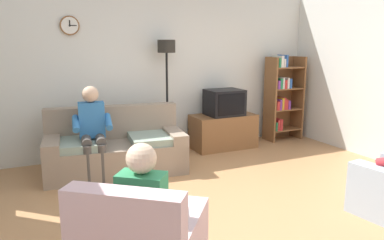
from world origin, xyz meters
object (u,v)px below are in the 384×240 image
(tv_stand, at_px, (223,131))
(person_in_left_armchair, at_px, (147,207))
(tv, at_px, (224,102))
(floor_lamp, at_px, (167,65))
(person_on_couch, at_px, (92,127))
(bookshelf, at_px, (281,96))
(couch, at_px, (116,150))

(tv_stand, height_order, person_in_left_armchair, person_in_left_armchair)
(tv_stand, relative_size, tv, 1.83)
(floor_lamp, height_order, person_on_couch, floor_lamp)
(tv, relative_size, bookshelf, 0.38)
(tv, relative_size, person_on_couch, 0.48)
(tv_stand, height_order, floor_lamp, floor_lamp)
(couch, distance_m, person_in_left_armchair, 2.62)
(bookshelf, distance_m, person_on_couch, 3.64)
(bookshelf, xyz_separation_m, floor_lamp, (-2.27, 0.03, 0.63))
(person_in_left_armchair, bearing_deg, tv, 51.59)
(couch, relative_size, tv, 3.32)
(person_in_left_armchair, bearing_deg, bookshelf, 40.15)
(tv, bearing_deg, tv_stand, 90.00)
(tv, bearing_deg, person_in_left_armchair, -128.41)
(tv_stand, xyz_separation_m, bookshelf, (1.28, 0.07, 0.53))
(couch, xyz_separation_m, floor_lamp, (0.99, 0.53, 1.14))
(couch, xyz_separation_m, tv, (1.99, 0.40, 0.49))
(floor_lamp, relative_size, person_in_left_armchair, 1.65)
(couch, height_order, person_on_couch, person_on_couch)
(floor_lamp, xyz_separation_m, person_on_couch, (-1.32, -0.63, -0.75))
(bookshelf, height_order, floor_lamp, floor_lamp)
(floor_lamp, bearing_deg, tv_stand, -5.68)
(tv_stand, xyz_separation_m, floor_lamp, (-1.00, 0.10, 1.16))
(tv_stand, height_order, person_on_couch, person_on_couch)
(person_on_couch, bearing_deg, bookshelf, 9.56)
(bookshelf, distance_m, floor_lamp, 2.36)
(floor_lamp, height_order, person_in_left_armchair, floor_lamp)
(tv_stand, bearing_deg, floor_lamp, 174.32)
(tv, xyz_separation_m, person_in_left_armchair, (-2.36, -2.97, -0.20))
(person_on_couch, bearing_deg, tv_stand, 13.04)
(couch, relative_size, tv_stand, 1.81)
(person_in_left_armchair, bearing_deg, couch, 81.86)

